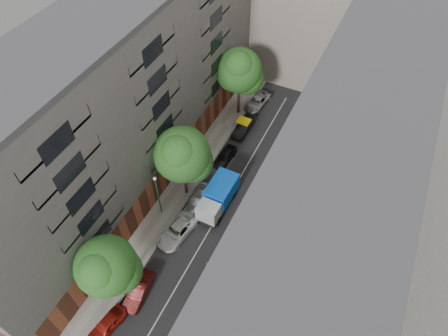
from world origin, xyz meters
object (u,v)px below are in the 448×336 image
Objects in this scene: tree_far at (240,72)px; tarp_truck at (218,197)px; car_left_0 at (107,325)px; tree_near at (107,268)px; car_left_1 at (139,291)px; car_left_2 at (177,231)px; lamp_post at (157,191)px; tree_mid at (183,156)px; car_left_4 at (225,156)px; car_left_6 at (257,101)px; pedestrian at (293,153)px; car_left_3 at (197,200)px; car_right_1 at (205,291)px; car_left_5 at (243,127)px; car_right_2 at (232,239)px.

tarp_truck is at bearing -74.27° from tree_far.
car_left_0 is 5.70m from tree_near.
car_left_2 is at bearing 83.22° from car_left_1.
tree_far is 1.65× the size of lamp_post.
tree_mid reaches higher than lamp_post.
car_left_1 is at bearing -86.56° from car_left_4.
car_left_6 is 0.48× the size of tree_far.
car_left_4 reaches higher than car_left_6.
tree_far is 5.72× the size of pedestrian.
tree_near reaches higher than car_left_1.
car_left_4 is at bearing -76.84° from tree_far.
car_right_1 reaches higher than car_left_3.
tree_far is (-0.28, 15.00, 0.41)m from tree_mid.
lamp_post is at bearing -143.83° from tarp_truck.
car_left_5 reaches higher than car_left_4.
pedestrian reaches higher than car_left_0.
lamp_post is at bearing 28.83° from pedestrian.
tree_near is (-1.37, -30.90, 4.80)m from car_left_6.
car_left_2 is at bearing -87.98° from car_left_5.
car_left_2 is 1.28× the size of car_left_4.
car_right_2 is (5.60, 8.80, -0.05)m from car_left_1.
car_left_5 is 22.51m from car_right_1.
car_left_5 is at bearing -81.18° from car_left_6.
car_left_5 is at bearing 79.35° from lamp_post.
car_left_0 is 0.90× the size of car_left_3.
tarp_truck reaches higher than pedestrian.
car_right_1 is at bearing -69.84° from tarp_truck.
tree_far is (-7.58, 18.49, 6.10)m from car_right_2.
car_left_3 is 1.03× the size of car_left_5.
car_left_1 reaches higher than car_left_3.
pedestrian reaches higher than car_right_1.
car_left_0 is at bearing -136.90° from car_right_1.
car_left_0 is 0.66× the size of lamp_post.
car_left_2 is at bearing -95.09° from car_left_3.
car_left_1 reaches higher than car_left_2.
car_left_6 is 0.58× the size of tree_near.
car_right_1 is at bearing -72.92° from tree_far.
tree_far is (-1.65, -2.71, 6.10)m from car_left_6.
tree_near is at bearing -90.00° from tree_mid.
car_left_6 is at bearing 83.87° from car_left_1.
car_left_2 is at bearing 95.67° from car_left_0.
tree_mid is at bearing -88.93° from tree_far.
tree_mid is at bearing -96.00° from car_left_5.
car_right_1 is 0.84× the size of lamp_post.
car_left_6 is at bearing 99.31° from tarp_truck.
car_left_0 is at bearing -86.42° from car_left_2.
car_left_3 is at bearing 96.87° from car_left_0.
car_right_1 is 1.30× the size of car_right_2.
car_left_3 is at bearing 97.74° from car_left_2.
tree_near is (-0.90, 2.98, 4.78)m from car_left_0.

